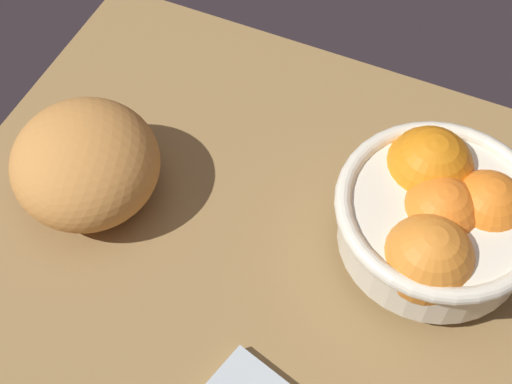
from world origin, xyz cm
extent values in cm
cube|color=olive|center=(0.00, 0.00, -1.50)|extent=(71.19, 58.72, 3.00)
cylinder|color=silver|center=(12.78, 7.64, 0.91)|extent=(9.25, 9.25, 1.82)
cylinder|color=silver|center=(12.78, 7.64, 4.71)|extent=(18.25, 18.25, 5.79)
torus|color=silver|center=(12.78, 7.64, 7.61)|extent=(19.85, 19.85, 1.60)
sphere|color=orange|center=(13.12, 2.39, 6.46)|extent=(8.33, 8.33, 8.33)
sphere|color=orange|center=(10.36, 11.97, 6.51)|extent=(8.62, 8.62, 8.62)
sphere|color=orange|center=(16.54, 9.99, 6.29)|extent=(7.39, 7.39, 7.39)
sphere|color=orange|center=(12.78, 7.64, 6.29)|extent=(7.36, 7.36, 7.36)
sphere|color=orange|center=(12.78, 7.64, 6.31)|extent=(7.48, 7.48, 7.48)
ellipsoid|color=#C8853F|center=(-21.19, -0.12, 5.00)|extent=(21.33, 21.37, 10.01)
camera|label=1|loc=(12.09, -32.78, 63.59)|focal=51.26mm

